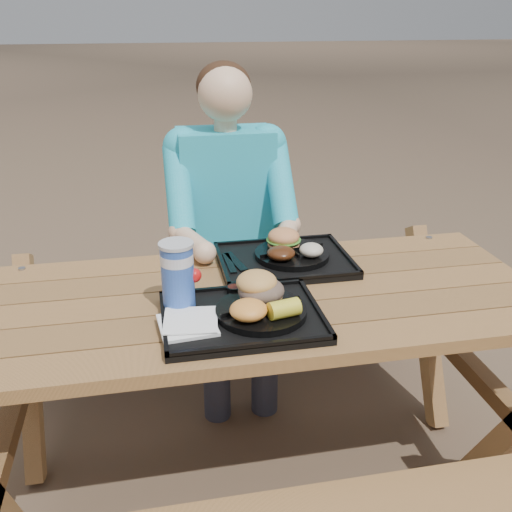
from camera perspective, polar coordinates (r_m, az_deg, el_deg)
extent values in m
plane|color=#999999|center=(2.23, 0.00, -21.28)|extent=(60.00, 60.00, 0.00)
cube|color=black|center=(1.63, -1.42, -6.23)|extent=(0.45, 0.35, 0.02)
cube|color=black|center=(1.99, 2.84, -0.53)|extent=(0.45, 0.35, 0.02)
cylinder|color=black|center=(1.62, 0.52, -5.52)|extent=(0.26, 0.26, 0.02)
cylinder|color=black|center=(1.99, 3.62, 0.17)|extent=(0.26, 0.26, 0.02)
cube|color=white|center=(1.57, -6.89, -6.75)|extent=(0.16, 0.16, 0.02)
cylinder|color=#1641A7|center=(1.64, -7.82, -2.06)|extent=(0.09, 0.09, 0.19)
cylinder|color=black|center=(1.73, -2.20, -3.46)|extent=(0.05, 0.05, 0.03)
cylinder|color=gold|center=(1.74, -0.19, -3.34)|extent=(0.04, 0.04, 0.03)
ellipsoid|color=#FCA642|center=(1.55, -0.75, -5.42)|extent=(0.10, 0.10, 0.05)
cube|color=black|center=(1.95, -2.05, -0.54)|extent=(0.06, 0.17, 0.01)
ellipsoid|color=#47210E|center=(1.92, 2.52, 0.29)|extent=(0.10, 0.10, 0.04)
ellipsoid|color=beige|center=(1.95, 5.55, 0.61)|extent=(0.08, 0.08, 0.05)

